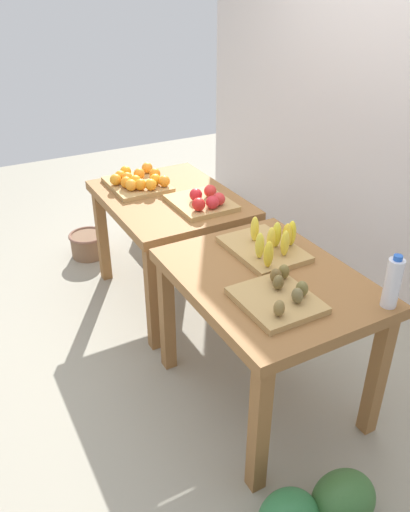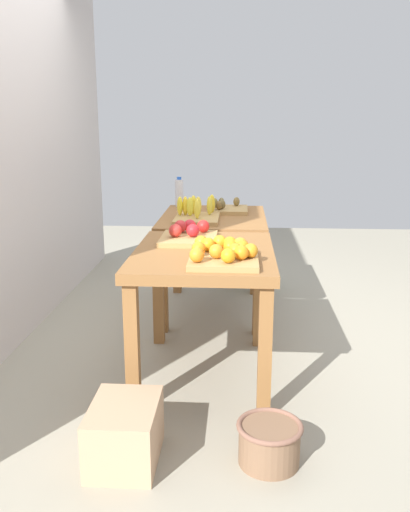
% 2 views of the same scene
% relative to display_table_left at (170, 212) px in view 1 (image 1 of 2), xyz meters
% --- Properties ---
extents(ground_plane, '(8.00, 8.00, 0.00)m').
position_rel_display_table_left_xyz_m(ground_plane, '(0.56, 0.00, -0.66)').
color(ground_plane, '#9B9583').
extents(back_wall, '(4.40, 0.12, 3.00)m').
position_rel_display_table_left_xyz_m(back_wall, '(0.56, 1.35, 0.84)').
color(back_wall, beige).
rests_on(back_wall, ground_plane).
extents(display_table_left, '(1.04, 0.80, 0.77)m').
position_rel_display_table_left_xyz_m(display_table_left, '(0.00, 0.00, 0.00)').
color(display_table_left, brown).
rests_on(display_table_left, ground_plane).
extents(display_table_right, '(1.04, 0.80, 0.77)m').
position_rel_display_table_left_xyz_m(display_table_right, '(1.12, 0.00, 0.00)').
color(display_table_right, brown).
rests_on(display_table_right, ground_plane).
extents(orange_bin, '(0.44, 0.37, 0.11)m').
position_rel_display_table_left_xyz_m(orange_bin, '(-0.23, -0.12, 0.16)').
color(orange_bin, tan).
rests_on(orange_bin, display_table_left).
extents(apple_bin, '(0.40, 0.34, 0.11)m').
position_rel_display_table_left_xyz_m(apple_bin, '(0.26, 0.11, 0.15)').
color(apple_bin, tan).
rests_on(apple_bin, display_table_left).
extents(banana_crate, '(0.44, 0.32, 0.17)m').
position_rel_display_table_left_xyz_m(banana_crate, '(0.94, 0.12, 0.16)').
color(banana_crate, tan).
rests_on(banana_crate, display_table_right).
extents(kiwi_bin, '(0.36, 0.32, 0.10)m').
position_rel_display_table_left_xyz_m(kiwi_bin, '(1.32, -0.09, 0.14)').
color(kiwi_bin, tan).
rests_on(kiwi_bin, display_table_right).
extents(water_bottle, '(0.07, 0.07, 0.25)m').
position_rel_display_table_left_xyz_m(water_bottle, '(1.57, 0.31, 0.23)').
color(water_bottle, silver).
rests_on(water_bottle, display_table_right).
extents(wicker_basket, '(0.30, 0.30, 0.20)m').
position_rel_display_table_left_xyz_m(wicker_basket, '(-0.86, -0.35, -0.55)').
color(wicker_basket, brown).
rests_on(wicker_basket, ground_plane).
extents(cardboard_produce_box, '(0.40, 0.30, 0.27)m').
position_rel_display_table_left_xyz_m(cardboard_produce_box, '(-0.88, 0.30, -0.52)').
color(cardboard_produce_box, tan).
rests_on(cardboard_produce_box, ground_plane).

